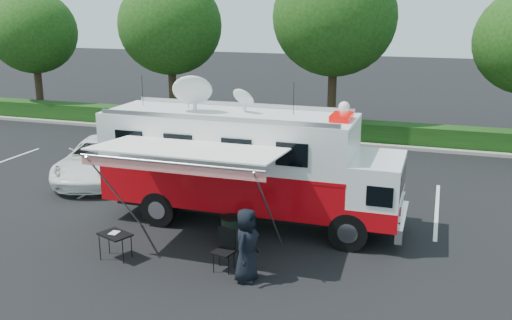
{
  "coord_description": "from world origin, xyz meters",
  "views": [
    {
      "loc": [
        5.32,
        -15.76,
        6.62
      ],
      "look_at": [
        0.0,
        0.5,
        1.9
      ],
      "focal_mm": 40.0,
      "sensor_mm": 36.0,
      "label": 1
    }
  ],
  "objects_px": {
    "trash_bin": "(231,231)",
    "command_truck": "(248,164)",
    "white_suv": "(102,178)",
    "folding_table": "(115,235)"
  },
  "relations": [
    {
      "from": "command_truck",
      "to": "trash_bin",
      "type": "distance_m",
      "value": 2.33
    },
    {
      "from": "command_truck",
      "to": "trash_bin",
      "type": "height_order",
      "value": "command_truck"
    },
    {
      "from": "white_suv",
      "to": "command_truck",
      "type": "bearing_deg",
      "value": -37.59
    },
    {
      "from": "folding_table",
      "to": "trash_bin",
      "type": "distance_m",
      "value": 3.17
    },
    {
      "from": "trash_bin",
      "to": "command_truck",
      "type": "bearing_deg",
      "value": 93.13
    },
    {
      "from": "white_suv",
      "to": "trash_bin",
      "type": "distance_m",
      "value": 8.41
    },
    {
      "from": "trash_bin",
      "to": "folding_table",
      "type": "bearing_deg",
      "value": -146.3
    },
    {
      "from": "command_truck",
      "to": "folding_table",
      "type": "height_order",
      "value": "command_truck"
    },
    {
      "from": "command_truck",
      "to": "folding_table",
      "type": "bearing_deg",
      "value": -125.32
    },
    {
      "from": "white_suv",
      "to": "trash_bin",
      "type": "relative_size",
      "value": 6.41
    }
  ]
}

